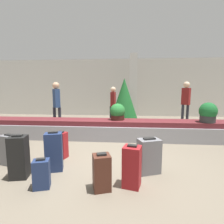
# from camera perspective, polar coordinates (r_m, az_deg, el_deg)

# --- Properties ---
(ground_plane) EXTENTS (18.00, 18.00, 0.00)m
(ground_plane) POSITION_cam_1_polar(r_m,az_deg,el_deg) (3.98, -2.17, -15.60)
(ground_plane) COLOR #6B6051
(back_wall) EXTENTS (18.00, 0.06, 3.20)m
(back_wall) POSITION_cam_1_polar(r_m,az_deg,el_deg) (10.05, 2.26, 7.92)
(back_wall) COLOR beige
(back_wall) RESTS_ON ground_plane
(carousel) EXTENTS (8.63, 0.86, 0.59)m
(carousel) POSITION_cam_1_polar(r_m,az_deg,el_deg) (5.53, -0.00, -5.75)
(carousel) COLOR gray
(carousel) RESTS_ON ground_plane
(pillar) EXTENTS (0.37, 0.37, 3.20)m
(pillar) POSITION_cam_1_polar(r_m,az_deg,el_deg) (8.60, 6.88, 7.89)
(pillar) COLOR silver
(pillar) RESTS_ON ground_plane
(suitcase_0) EXTENTS (0.37, 0.31, 0.77)m
(suitcase_0) POSITION_cam_1_polar(r_m,az_deg,el_deg) (3.60, -18.45, -12.21)
(suitcase_0) COLOR navy
(suitcase_0) RESTS_ON ground_plane
(suitcase_1) EXTENTS (0.33, 0.32, 0.70)m
(suitcase_1) POSITION_cam_1_polar(r_m,az_deg,el_deg) (2.94, 6.52, -17.25)
(suitcase_1) COLOR maroon
(suitcase_1) RESTS_ON ground_plane
(suitcase_2) EXTENTS (0.43, 0.30, 0.65)m
(suitcase_2) POSITION_cam_1_polar(r_m,az_deg,el_deg) (4.23, -30.20, -10.69)
(suitcase_2) COLOR slate
(suitcase_2) RESTS_ON ground_plane
(suitcase_3) EXTENTS (0.28, 0.25, 0.62)m
(suitcase_3) POSITION_cam_1_polar(r_m,az_deg,el_deg) (4.19, -16.17, -10.31)
(suitcase_3) COLOR maroon
(suitcase_3) RESTS_ON ground_plane
(suitcase_4) EXTENTS (0.29, 0.26, 0.49)m
(suitcase_4) POSITION_cam_1_polar(r_m,az_deg,el_deg) (3.13, -22.02, -18.23)
(suitcase_4) COLOR navy
(suitcase_4) RESTS_ON ground_plane
(suitcase_5) EXTENTS (0.33, 0.32, 0.59)m
(suitcase_5) POSITION_cam_1_polar(r_m,az_deg,el_deg) (2.87, -3.38, -19.03)
(suitcase_5) COLOR #472319
(suitcase_5) RESTS_ON ground_plane
(suitcase_6) EXTENTS (0.33, 0.31, 0.78)m
(suitcase_6) POSITION_cam_1_polar(r_m,az_deg,el_deg) (3.56, -28.12, -12.84)
(suitcase_6) COLOR black
(suitcase_6) RESTS_ON ground_plane
(suitcase_7) EXTENTS (0.46, 0.39, 0.67)m
(suitcase_7) POSITION_cam_1_polar(r_m,az_deg,el_deg) (3.43, 11.93, -13.82)
(suitcase_7) COLOR slate
(suitcase_7) RESTS_ON ground_plane
(potted_plant_0) EXTENTS (0.50, 0.50, 0.58)m
(potted_plant_0) POSITION_cam_1_polar(r_m,az_deg,el_deg) (5.77, 28.85, -0.22)
(potted_plant_0) COLOR #2D2D2D
(potted_plant_0) RESTS_ON carousel
(potted_plant_1) EXTENTS (0.48, 0.48, 0.51)m
(potted_plant_1) POSITION_cam_1_polar(r_m,az_deg,el_deg) (5.47, 1.81, -0.11)
(potted_plant_1) COLOR #381914
(potted_plant_1) RESTS_ON carousel
(traveler_0) EXTENTS (0.31, 0.34, 1.63)m
(traveler_0) POSITION_cam_1_polar(r_m,az_deg,el_deg) (7.69, 0.38, 3.28)
(traveler_0) COLOR #282833
(traveler_0) RESTS_ON ground_plane
(traveler_1) EXTENTS (0.34, 0.36, 1.80)m
(traveler_1) POSITION_cam_1_polar(r_m,az_deg,el_deg) (6.85, -17.66, 3.36)
(traveler_1) COLOR #282833
(traveler_1) RESTS_ON ground_plane
(traveler_2) EXTENTS (0.35, 0.35, 1.85)m
(traveler_2) POSITION_cam_1_polar(r_m,az_deg,el_deg) (7.96, 22.96, 3.94)
(traveler_2) COLOR #282833
(traveler_2) RESTS_ON ground_plane
(decorated_tree) EXTENTS (1.19, 1.19, 1.95)m
(decorated_tree) POSITION_cam_1_polar(r_m,az_deg,el_deg) (6.68, 3.99, 3.36)
(decorated_tree) COLOR #4C331E
(decorated_tree) RESTS_ON ground_plane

